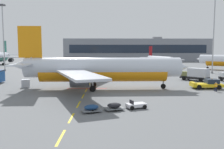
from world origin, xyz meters
name	(u,v)px	position (x,y,z in m)	size (l,w,h in m)	color
ground	(172,78)	(40.00, 40.00, 0.00)	(400.00, 400.00, 0.00)	slate
apron_paint_markings	(92,80)	(18.00, 36.06, 0.00)	(8.00, 94.46, 0.01)	yellow
airliner_foreground	(100,69)	(20.69, 21.05, 3.95)	(34.72, 34.62, 12.20)	silver
pushback_tug	(207,84)	(42.10, 21.53, 0.90)	(6.05, 3.28, 2.08)	yellow
airliner_far_center	(159,60)	(45.54, 83.33, 3.06)	(26.19, 26.78, 9.45)	silver
catering_truck	(52,71)	(6.37, 42.00, 1.65)	(6.67, 6.63, 3.14)	black
ground_power_truck	(195,74)	(44.07, 33.64, 1.65)	(6.51, 6.78, 3.14)	black
baggage_train	(114,106)	(23.00, 4.46, 0.52)	(8.60, 4.22, 1.14)	silver
ground_crew_worker	(216,86)	(42.20, 18.04, 0.97)	(0.66, 0.42, 1.70)	#191E38
uld_cargo_container	(26,83)	(5.13, 23.78, 0.80)	(1.97, 1.94, 1.60)	#B7BCC6
apron_light_mast_near	(3,30)	(-15.14, 61.36, 14.79)	(1.80, 1.80, 23.63)	slate
apron_light_mast_far	(214,17)	(56.21, 51.77, 18.23)	(1.80, 1.80, 29.96)	slate
terminal_satellite	(136,50)	(41.79, 142.14, 7.45)	(97.24, 23.32, 16.47)	gray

